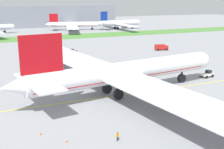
% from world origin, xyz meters
% --- Properties ---
extents(ground_plane, '(600.00, 600.00, 0.00)m').
position_xyz_m(ground_plane, '(0.00, 0.00, 0.00)').
color(ground_plane, gray).
rests_on(ground_plane, ground).
extents(apron_taxi_line, '(280.00, 0.36, 0.01)m').
position_xyz_m(apron_taxi_line, '(0.00, -2.93, 0.00)').
color(apron_taxi_line, yellow).
rests_on(apron_taxi_line, ground).
extents(grass_median_strip, '(320.00, 24.00, 0.10)m').
position_xyz_m(grass_median_strip, '(0.00, 116.59, 0.05)').
color(grass_median_strip, '#4C8438').
rests_on(grass_median_strip, ground).
extents(airliner_foreground, '(59.30, 97.06, 16.24)m').
position_xyz_m(airliner_foreground, '(0.48, -2.33, 5.52)').
color(airliner_foreground, white).
rests_on(airliner_foreground, ground).
extents(pushback_tug, '(5.74, 2.81, 2.11)m').
position_xyz_m(pushback_tug, '(31.25, 2.20, 0.96)').
color(pushback_tug, white).
rests_on(pushback_tug, ground).
extents(ground_crew_wingwalker_port, '(0.53, 0.48, 1.76)m').
position_xyz_m(ground_crew_wingwalker_port, '(10.94, 9.68, 1.07)').
color(ground_crew_wingwalker_port, black).
rests_on(ground_crew_wingwalker_port, ground).
extents(ground_crew_marshaller_front, '(0.55, 0.34, 1.60)m').
position_xyz_m(ground_crew_marshaller_front, '(-11.29, -24.88, 0.97)').
color(ground_crew_marshaller_front, black).
rests_on(ground_crew_marshaller_front, ground).
extents(traffic_cone_near_nose, '(0.36, 0.36, 0.58)m').
position_xyz_m(traffic_cone_near_nose, '(-22.72, -17.36, 0.28)').
color(traffic_cone_near_nose, '#F2590C').
rests_on(traffic_cone_near_nose, ground).
extents(traffic_cone_port_wing, '(0.36, 0.36, 0.58)m').
position_xyz_m(traffic_cone_port_wing, '(-19.24, -21.88, 0.28)').
color(traffic_cone_port_wing, '#F2590C').
rests_on(traffic_cone_port_wing, ground).
extents(service_truck_baggage_loader, '(6.37, 3.55, 2.69)m').
position_xyz_m(service_truck_baggage_loader, '(45.08, 49.38, 1.47)').
color(service_truck_baggage_loader, '#B21E19').
rests_on(service_truck_baggage_loader, ground).
extents(service_truck_catering_van, '(5.78, 3.58, 3.06)m').
position_xyz_m(service_truck_catering_van, '(2.21, 51.00, 1.64)').
color(service_truck_catering_van, black).
rests_on(service_truck_catering_van, ground).
extents(parked_airliner_far_right, '(41.66, 68.14, 12.42)m').
position_xyz_m(parked_airliner_far_right, '(33.42, 153.35, 4.22)').
color(parked_airliner_far_right, white).
rests_on(parked_airliner_far_right, ground).
extents(parked_airliner_far_outer, '(38.07, 59.33, 13.88)m').
position_xyz_m(parked_airliner_far_outer, '(67.71, 145.65, 4.71)').
color(parked_airliner_far_outer, white).
rests_on(parked_airliner_far_outer, ground).
extents(terminal_building, '(113.20, 20.00, 18.00)m').
position_xyz_m(terminal_building, '(24.83, 191.77, 9.00)').
color(terminal_building, gray).
rests_on(terminal_building, ground).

